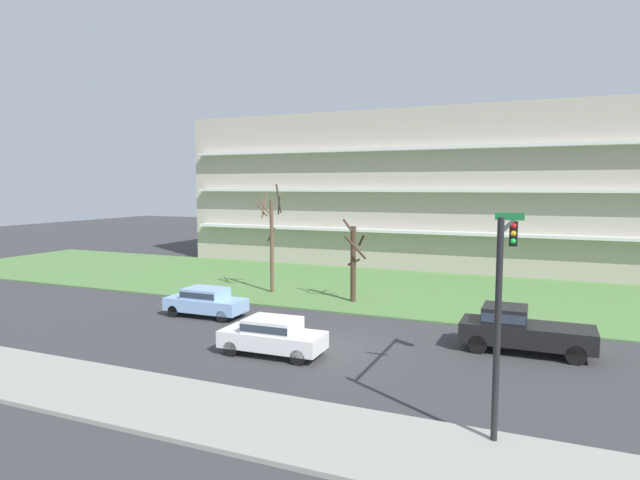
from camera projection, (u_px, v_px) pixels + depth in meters
ground at (328, 347)px, 23.75m from camera, size 160.00×160.00×0.00m
sidewalk_curb_near at (230, 416)px, 16.42m from camera, size 80.00×4.00×0.15m
grass_lawn_strip at (406, 290)px, 36.55m from camera, size 80.00×16.00×0.08m
apartment_building at (446, 190)px, 49.23m from camera, size 45.83×14.14×13.43m
tree_far_left at (271, 237)px, 35.22m from camera, size 1.87×1.88×7.24m
tree_left at (354, 261)px, 32.47m from camera, size 1.60×1.76×5.12m
sedan_blue_near_left at (206, 301)px, 29.17m from camera, size 4.42×1.86×1.57m
sedan_white_center_left at (272, 335)px, 22.50m from camera, size 4.44×1.90×1.57m
pickup_black_center_right at (521, 329)px, 22.86m from camera, size 5.41×2.01×1.95m
traffic_signal_mast at (505, 277)px, 16.21m from camera, size 0.90×6.08×6.27m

